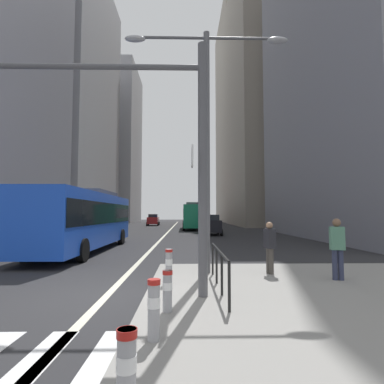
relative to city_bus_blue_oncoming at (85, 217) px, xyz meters
The scene contains 22 objects.
ground_plane 11.37m from the city_bus_blue_oncoming, 71.52° to the left, with size 160.00×160.00×0.00m, color #28282B.
median_island 13.87m from the city_bus_blue_oncoming, 48.85° to the right, with size 9.00×10.00×0.15m, color gray.
lane_centre_line 21.02m from the city_bus_blue_oncoming, 80.23° to the left, with size 0.20×80.00×0.01m, color beige.
office_tower_left_mid 38.80m from the city_bus_blue_oncoming, 111.32° to the left, with size 10.01×22.91×40.18m, color #9E9EA3.
office_tower_left_far 59.49m from the city_bus_blue_oncoming, 102.55° to the left, with size 13.04×16.17×35.82m, color #9E9EA3.
office_tower_right_mid 47.41m from the city_bus_blue_oncoming, 61.14° to the left, with size 13.27×21.00×45.35m, color gray.
office_tower_right_far 70.76m from the city_bus_blue_oncoming, 71.91° to the left, with size 12.16×25.32×53.58m, color gray.
city_bus_blue_oncoming is the anchor object (origin of this frame).
city_bus_red_receding 24.71m from the city_bus_blue_oncoming, 74.85° to the left, with size 2.76×10.70×3.40m.
city_bus_red_distant 47.94m from the city_bus_blue_oncoming, 81.63° to the left, with size 2.70×11.21×3.40m.
car_oncoming_mid 36.74m from the city_bus_blue_oncoming, 90.05° to the left, with size 2.13×4.58×1.94m.
car_receding_near 15.09m from the city_bus_blue_oncoming, 58.61° to the left, with size 2.08×4.23×1.94m.
car_receding_far 37.20m from the city_bus_blue_oncoming, 77.75° to the left, with size 2.07×4.27×1.94m.
traffic_signal_gantry 10.92m from the city_bus_blue_oncoming, 70.31° to the right, with size 6.85×0.65×6.00m.
street_lamp_post 10.08m from the city_bus_blue_oncoming, 49.07° to the right, with size 5.50×0.32×8.00m.
bollard_front 15.24m from the city_bus_blue_oncoming, 70.94° to the right, with size 0.20×0.20×0.82m.
bollard_left 13.57m from the city_bus_blue_oncoming, 68.14° to the right, with size 0.20×0.20×0.90m.
bollard_right 12.37m from the city_bus_blue_oncoming, 65.22° to the right, with size 0.20×0.20×0.79m.
bollard_back 10.14m from the city_bus_blue_oncoming, 59.87° to the right, with size 0.20×0.20×0.93m.
pedestrian_railing 11.33m from the city_bus_blue_oncoming, 55.74° to the right, with size 0.06×3.82×0.98m.
pedestrian_waiting 11.03m from the city_bus_blue_oncoming, 42.05° to the right, with size 0.34×0.43×1.63m.
pedestrian_walking 12.94m from the city_bus_blue_oncoming, 40.27° to the right, with size 0.42×0.31×1.75m.
Camera 1 is at (1.96, -8.04, 2.04)m, focal length 29.56 mm.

